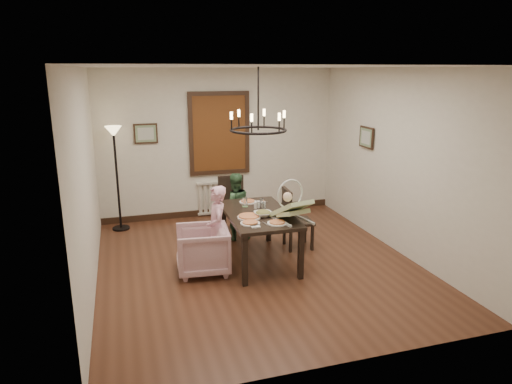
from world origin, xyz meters
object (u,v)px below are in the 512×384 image
floor_lamp (117,180)px  chair_far (233,206)px  chair_right (298,218)px  drinking_glass (263,207)px  dining_table (258,218)px  seated_man (235,212)px  armchair (202,250)px  elderly_woman (217,236)px  baby_bouncer (291,207)px

floor_lamp → chair_far: bearing=-24.4°
chair_far → chair_right: bearing=-43.4°
chair_right → drinking_glass: (-0.68, -0.31, 0.33)m
dining_table → seated_man: bearing=97.2°
armchair → elderly_woman: bearing=93.9°
armchair → baby_bouncer: bearing=80.4°
elderly_woman → drinking_glass: size_ratio=7.46×
armchair → drinking_glass: size_ratio=5.29×
chair_right → baby_bouncer: bearing=155.3°
elderly_woman → chair_right: bearing=114.5°
elderly_woman → floor_lamp: size_ratio=0.57×
chair_far → floor_lamp: floor_lamp is taller
chair_far → drinking_glass: bearing=-79.6°
armchair → seated_man: bearing=152.5°
chair_far → chair_right: chair_far is taller
armchair → baby_bouncer: size_ratio=1.20×
seated_man → drinking_glass: bearing=98.2°
dining_table → elderly_woman: 0.68m
chair_far → elderly_woman: elderly_woman is taller
armchair → chair_right: bearing=112.1°
dining_table → floor_lamp: bearing=134.8°
baby_bouncer → floor_lamp: floor_lamp is taller
dining_table → seated_man: (-0.10, 0.99, -0.20)m
drinking_glass → elderly_woman: bearing=-167.4°
armchair → elderly_woman: elderly_woman is taller
armchair → chair_far: bearing=155.9°
baby_bouncer → drinking_glass: 0.56m
baby_bouncer → drinking_glass: bearing=103.4°
dining_table → drinking_glass: (0.08, 0.01, 0.15)m
floor_lamp → elderly_woman: bearing=-59.5°
baby_bouncer → floor_lamp: (-2.27, 2.52, -0.05)m
chair_far → elderly_woman: 1.47m
armchair → seated_man: (0.75, 1.14, 0.14)m
drinking_glass → dining_table: bearing=-173.7°
chair_far → drinking_glass: chair_far is taller
chair_right → elderly_woman: bearing=112.7°
baby_bouncer → drinking_glass: (-0.25, 0.49, -0.13)m
dining_table → chair_right: bearing=24.1°
dining_table → seated_man: 1.02m
seated_man → baby_bouncer: size_ratio=1.55×
armchair → floor_lamp: 2.51m
armchair → drinking_glass: drinking_glass is taller
chair_far → chair_right: size_ratio=1.03×
chair_right → baby_bouncer: (-0.44, -0.80, 0.46)m
chair_far → baby_bouncer: 1.78m
baby_bouncer → drinking_glass: size_ratio=4.43×
elderly_woman → seated_man: elderly_woman is taller
dining_table → chair_far: chair_far is taller
dining_table → seated_man: seated_man is taller
chair_right → floor_lamp: (-2.71, 1.72, 0.41)m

